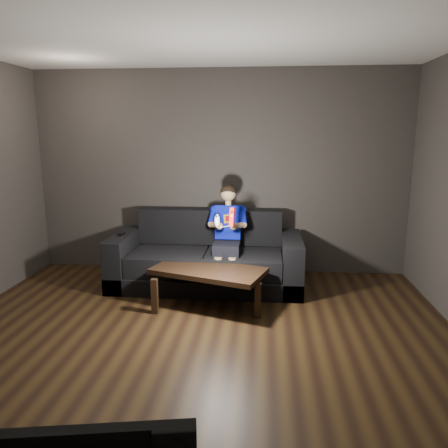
# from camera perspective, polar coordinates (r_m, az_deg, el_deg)

# --- Properties ---
(floor) EXTENTS (5.00, 5.00, 0.00)m
(floor) POSITION_cam_1_polar(r_m,az_deg,el_deg) (3.89, -4.55, -17.21)
(floor) COLOR black
(floor) RESTS_ON ground
(back_wall) EXTENTS (5.00, 0.04, 2.70)m
(back_wall) POSITION_cam_1_polar(r_m,az_deg,el_deg) (5.90, -0.59, 6.72)
(back_wall) COLOR #3E3835
(back_wall) RESTS_ON ground
(ceiling) EXTENTS (5.00, 5.00, 0.02)m
(ceiling) POSITION_cam_1_polar(r_m,az_deg,el_deg) (3.49, -5.37, 25.24)
(ceiling) COLOR silver
(ceiling) RESTS_ON back_wall
(sofa) EXTENTS (2.33, 1.01, 0.90)m
(sofa) POSITION_cam_1_polar(r_m,az_deg,el_deg) (5.49, -2.26, -4.94)
(sofa) COLOR black
(sofa) RESTS_ON floor
(child) EXTENTS (0.47, 0.57, 1.15)m
(child) POSITION_cam_1_polar(r_m,az_deg,el_deg) (5.28, 0.46, -0.46)
(child) COLOR black
(child) RESTS_ON sofa
(wii_remote_red) EXTENTS (0.07, 0.09, 0.21)m
(wii_remote_red) POSITION_cam_1_polar(r_m,az_deg,el_deg) (4.80, 1.05, 0.93)
(wii_remote_red) COLOR red
(wii_remote_red) RESTS_ON child
(nunchuk_white) EXTENTS (0.07, 0.10, 0.15)m
(nunchuk_white) POSITION_cam_1_polar(r_m,az_deg,el_deg) (4.83, -0.91, 0.44)
(nunchuk_white) COLOR silver
(nunchuk_white) RESTS_ON child
(wii_remote_black) EXTENTS (0.04, 0.14, 0.03)m
(wii_remote_black) POSITION_cam_1_polar(r_m,az_deg,el_deg) (5.55, -13.20, -1.27)
(wii_remote_black) COLOR black
(wii_remote_black) RESTS_ON sofa
(coffee_table) EXTENTS (1.32, 0.94, 0.44)m
(coffee_table) POSITION_cam_1_polar(r_m,az_deg,el_deg) (4.79, -2.04, -6.49)
(coffee_table) COLOR black
(coffee_table) RESTS_ON floor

